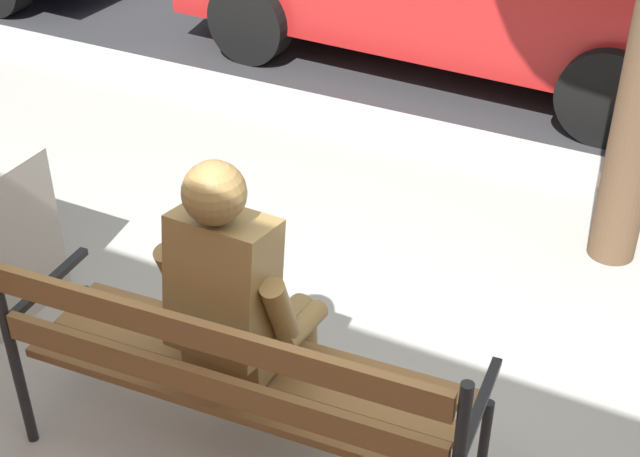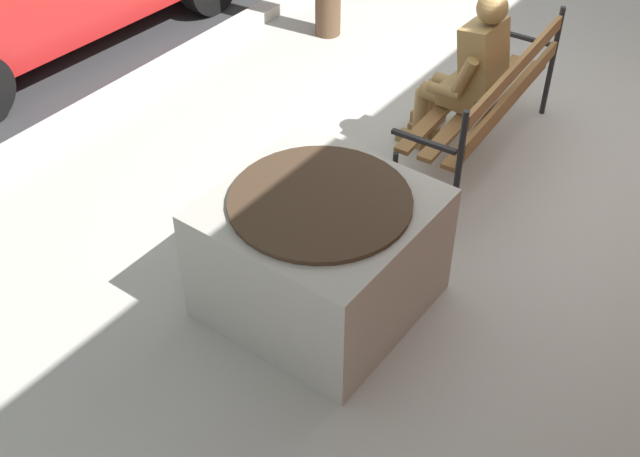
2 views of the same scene
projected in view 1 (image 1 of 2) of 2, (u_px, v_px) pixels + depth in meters
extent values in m
cube|color=#B2AFA8|center=(515.00, 154.00, 5.69)|extent=(60.00, 0.20, 0.12)
cube|color=brown|center=(227.00, 404.00, 3.34)|extent=(1.70, 0.23, 0.04)
cube|color=brown|center=(249.00, 373.00, 3.48)|extent=(1.70, 0.23, 0.04)
cube|color=brown|center=(269.00, 344.00, 3.62)|extent=(1.70, 0.23, 0.04)
cube|color=brown|center=(212.00, 386.00, 3.18)|extent=(1.70, 0.15, 0.11)
cube|color=brown|center=(207.00, 337.00, 3.06)|extent=(1.70, 0.15, 0.11)
cylinder|color=black|center=(92.00, 329.00, 4.04)|extent=(0.04, 0.04, 0.45)
cylinder|color=black|center=(12.00, 352.00, 3.54)|extent=(0.04, 0.04, 0.95)
cube|color=black|center=(49.00, 283.00, 3.67)|extent=(0.07, 0.48, 0.03)
cylinder|color=black|center=(484.00, 446.00, 3.47)|extent=(0.04, 0.04, 0.45)
cube|color=black|center=(480.00, 405.00, 3.10)|extent=(0.07, 0.48, 0.03)
cube|color=olive|center=(242.00, 337.00, 3.49)|extent=(0.35, 0.33, 0.16)
cube|color=olive|center=(223.00, 284.00, 3.23)|extent=(0.37, 0.30, 0.55)
sphere|color=olive|center=(214.00, 193.00, 3.02)|extent=(0.22, 0.22, 0.22)
cylinder|color=olive|center=(176.00, 274.00, 3.36)|extent=(0.09, 0.18, 0.29)
cylinder|color=olive|center=(199.00, 290.00, 3.56)|extent=(0.09, 0.27, 0.10)
cylinder|color=olive|center=(280.00, 310.00, 3.19)|extent=(0.09, 0.18, 0.29)
cylinder|color=olive|center=(303.00, 326.00, 3.38)|extent=(0.09, 0.27, 0.10)
cylinder|color=olive|center=(242.00, 317.00, 3.65)|extent=(0.14, 0.37, 0.14)
cylinder|color=olive|center=(268.00, 343.00, 3.93)|extent=(0.11, 0.11, 0.50)
cube|color=olive|center=(276.00, 372.00, 4.09)|extent=(0.12, 0.24, 0.07)
cylinder|color=olive|center=(281.00, 331.00, 3.58)|extent=(0.14, 0.37, 0.14)
cylinder|color=olive|center=(304.00, 356.00, 3.86)|extent=(0.11, 0.11, 0.50)
cube|color=olive|center=(312.00, 385.00, 4.02)|extent=(0.12, 0.24, 0.07)
cube|color=olive|center=(342.00, 382.00, 3.97)|extent=(0.28, 0.19, 0.16)
cylinder|color=black|center=(608.00, 96.00, 5.78)|extent=(0.65, 0.24, 0.64)
cylinder|color=black|center=(251.00, 21.00, 6.86)|extent=(0.65, 0.24, 0.64)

